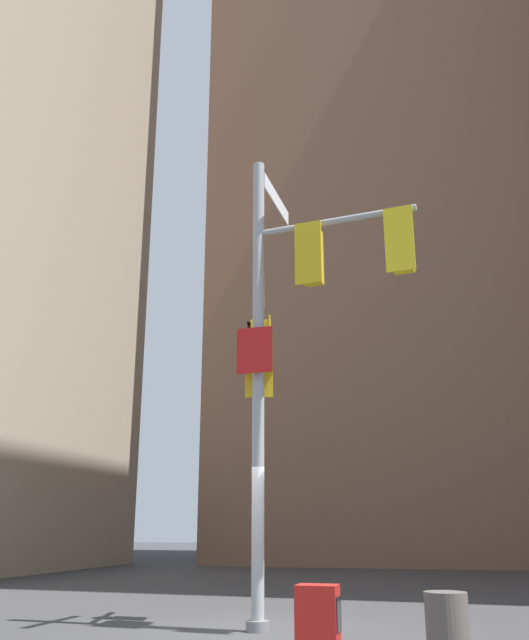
# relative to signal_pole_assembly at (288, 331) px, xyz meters

# --- Properties ---
(ground) EXTENTS (120.00, 120.00, 0.00)m
(ground) POSITION_rel_signal_pole_assembly_xyz_m (-0.52, -0.09, -4.84)
(ground) COLOR #38383A
(building_mid_block) EXTENTS (17.32, 17.32, 53.48)m
(building_mid_block) POSITION_rel_signal_pole_assembly_xyz_m (0.77, 25.91, 21.91)
(building_mid_block) COLOR brown
(building_mid_block) RESTS_ON ground
(signal_pole_assembly) EXTENTS (3.30, 2.42, 8.14)m
(signal_pole_assembly) POSITION_rel_signal_pole_assembly_xyz_m (0.00, 0.00, 0.00)
(signal_pole_assembly) COLOR #9EA0A3
(signal_pole_assembly) RESTS_ON ground
(newspaper_box) EXTENTS (0.45, 0.36, 0.96)m
(newspaper_box) POSITION_rel_signal_pole_assembly_xyz_m (1.05, -3.40, -4.36)
(newspaper_box) COLOR red
(newspaper_box) RESTS_ON ground
(trash_bin) EXTENTS (0.51, 0.51, 0.81)m
(trash_bin) POSITION_rel_signal_pole_assembly_xyz_m (2.37, -2.20, -4.43)
(trash_bin) COLOR #59514C
(trash_bin) RESTS_ON ground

